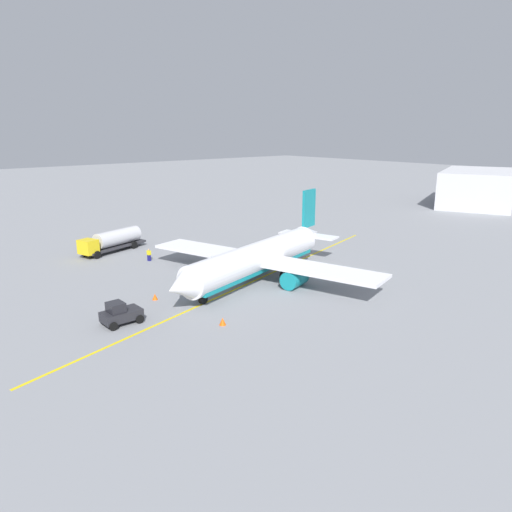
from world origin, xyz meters
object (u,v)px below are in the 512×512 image
safety_cone_nose (155,297)px  safety_cone_wingtip (223,321)px  airplane (258,258)px  pushback_tug (120,314)px  fuel_tanker (112,240)px  refueling_worker (149,255)px

safety_cone_nose → safety_cone_wingtip: bearing=97.4°
airplane → pushback_tug: (18.85, 2.06, -1.59)m
fuel_tanker → refueling_worker: (-1.54, 8.12, -0.91)m
fuel_tanker → refueling_worker: fuel_tanker is taller
airplane → safety_cone_nose: size_ratio=47.15×
pushback_tug → airplane: bearing=-173.8°
pushback_tug → safety_cone_nose: size_ratio=5.48×
airplane → refueling_worker: 17.29m
airplane → refueling_worker: size_ratio=18.14×
refueling_worker → safety_cone_wingtip: bearing=76.5°
fuel_tanker → pushback_tug: (11.39, 26.33, -0.72)m
fuel_tanker → safety_cone_wingtip: (4.36, 32.75, -1.38)m
fuel_tanker → safety_cone_nose: size_ratio=17.03×
airplane → refueling_worker: bearing=-69.9°
pushback_tug → safety_cone_wingtip: size_ratio=5.05×
safety_cone_nose → safety_cone_wingtip: size_ratio=0.92×
fuel_tanker → safety_cone_nose: bearing=75.9°
pushback_tug → safety_cone_wingtip: bearing=137.6°
airplane → safety_cone_nose: airplane is taller
pushback_tug → refueling_worker: (-12.93, -18.21, -0.19)m
airplane → safety_cone_nose: bearing=-7.5°
airplane → fuel_tanker: airplane is taller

